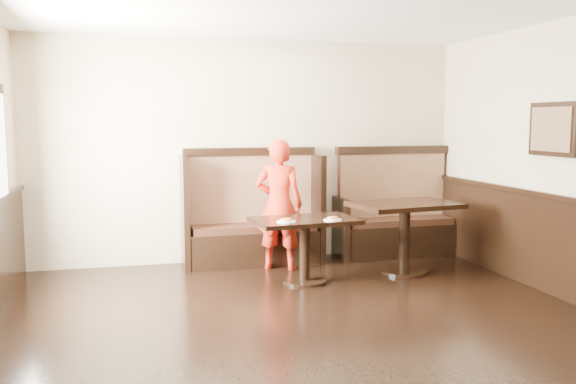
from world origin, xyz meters
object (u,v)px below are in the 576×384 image
object	(u,v)px
booth_main	(252,221)
table_neighbor	(405,220)
booth_neighbor	(395,219)
child	(279,205)
table_main	(305,233)

from	to	relation	value
booth_main	table_neighbor	size ratio (longest dim) A/B	1.34
booth_neighbor	table_neighbor	world-z (taller)	booth_neighbor
booth_main	table_neighbor	world-z (taller)	booth_main
booth_main	table_neighbor	xyz separation A→B (m)	(1.63, -0.96, 0.10)
table_neighbor	child	xyz separation A→B (m)	(-1.39, 0.54, 0.16)
table_main	table_neighbor	distance (m)	1.27
booth_neighbor	table_neighbor	size ratio (longest dim) A/B	1.27
booth_neighbor	child	distance (m)	1.78
table_neighbor	child	bearing A→B (deg)	150.12
child	table_main	bearing A→B (deg)	125.44
booth_main	child	world-z (taller)	child
table_neighbor	table_main	bearing A→B (deg)	177.22
booth_main	table_main	distance (m)	1.15
booth_main	booth_neighbor	bearing A→B (deg)	-0.05
booth_main	table_main	size ratio (longest dim) A/B	1.47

